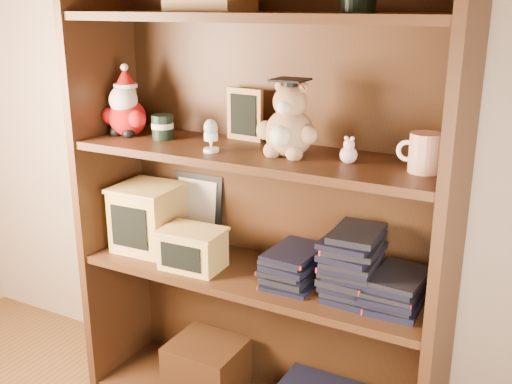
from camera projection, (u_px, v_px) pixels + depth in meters
bookcase at (263, 200)px, 1.89m from camera, size 1.20×0.35×1.60m
shelf_lower at (256, 276)px, 1.92m from camera, size 1.14×0.33×0.02m
shelf_upper at (256, 155)px, 1.80m from camera, size 1.14×0.33×0.02m
santa_plush at (126, 109)px, 1.99m from camera, size 0.17×0.12×0.24m
teachers_tin at (163, 127)px, 1.94m from camera, size 0.07×0.07×0.08m
chalkboard_plaque at (245, 115)px, 1.92m from camera, size 0.13×0.07×0.17m
egg_cup at (211, 134)px, 1.77m from camera, size 0.05×0.05×0.10m
grad_teddy_bear at (288, 126)px, 1.72m from camera, size 0.19×0.16×0.23m
pink_figurine at (349, 152)px, 1.66m from camera, size 0.05×0.05×0.08m
teacher_mug at (424, 153)px, 1.56m from camera, size 0.12×0.08×0.10m
certificate_frame at (197, 208)px, 2.14m from camera, size 0.20×0.05×0.25m
treats_box at (148, 217)px, 2.08m from camera, size 0.22×0.22×0.23m
pencils_box at (193, 248)px, 1.93m from camera, size 0.21×0.15×0.13m
book_stack_left at (292, 264)px, 1.84m from camera, size 0.14×0.20×0.11m
book_stack_mid at (352, 264)px, 1.74m from camera, size 0.14×0.20×0.19m
book_stack_right at (398, 290)px, 1.70m from camera, size 0.14×0.20×0.10m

